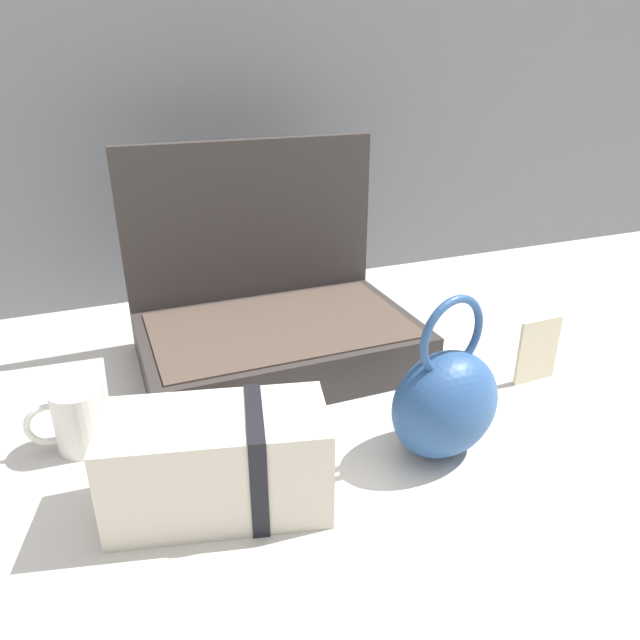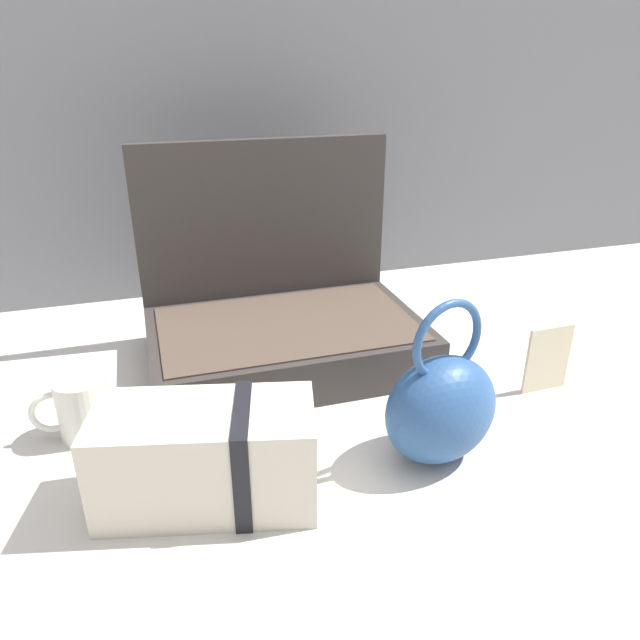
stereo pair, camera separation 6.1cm
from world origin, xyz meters
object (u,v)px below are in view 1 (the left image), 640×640
(cream_toiletry_bag, at_px, (221,461))
(info_card_left, at_px, (538,351))
(teal_pouch_handbag, at_px, (445,401))
(coffee_mug, at_px, (79,419))
(open_suitcase, at_px, (273,316))

(cream_toiletry_bag, distance_m, info_card_left, 0.57)
(cream_toiletry_bag, relative_size, info_card_left, 2.48)
(teal_pouch_handbag, bearing_deg, coffee_mug, 157.25)
(open_suitcase, relative_size, cream_toiletry_bag, 1.66)
(info_card_left, bearing_deg, teal_pouch_handbag, -159.04)
(teal_pouch_handbag, distance_m, cream_toiletry_bag, 0.31)
(cream_toiletry_bag, height_order, info_card_left, cream_toiletry_bag)
(teal_pouch_handbag, distance_m, info_card_left, 0.27)
(open_suitcase, xyz_separation_m, info_card_left, (0.38, -0.25, -0.02))
(coffee_mug, bearing_deg, cream_toiletry_bag, -50.02)
(coffee_mug, xyz_separation_m, info_card_left, (0.72, -0.09, 0.01))
(open_suitcase, xyz_separation_m, coffee_mug, (-0.34, -0.16, -0.03))
(teal_pouch_handbag, bearing_deg, cream_toiletry_bag, 178.82)
(open_suitcase, distance_m, info_card_left, 0.46)
(teal_pouch_handbag, bearing_deg, info_card_left, 22.94)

